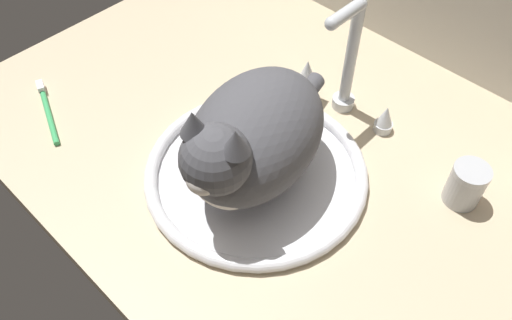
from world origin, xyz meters
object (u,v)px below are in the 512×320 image
at_px(toothbrush, 48,110).
at_px(faucet, 347,70).
at_px(metal_jar, 466,185).
at_px(sink_basin, 256,172).
at_px(cat, 250,139).

bearing_deg(toothbrush, faucet, 45.52).
xyz_separation_m(metal_jar, toothbrush, (-0.63, -0.34, -0.03)).
distance_m(sink_basin, cat, 0.10).
xyz_separation_m(sink_basin, toothbrush, (-0.37, -0.15, -0.00)).
xyz_separation_m(sink_basin, faucet, (0.00, 0.22, 0.08)).
height_order(faucet, toothbrush, faucet).
bearing_deg(metal_jar, cat, -141.51).
relative_size(sink_basin, faucet, 1.60).
distance_m(cat, toothbrush, 0.41).
relative_size(sink_basin, toothbrush, 2.29).
relative_size(cat, toothbrush, 2.39).
relative_size(cat, metal_jar, 5.22).
distance_m(cat, metal_jar, 0.33).
height_order(faucet, metal_jar, faucet).
relative_size(faucet, metal_jar, 3.12).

